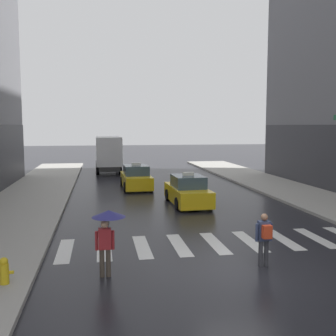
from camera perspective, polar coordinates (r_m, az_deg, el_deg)
ground_plane at (r=12.40m, az=10.77°, el=-14.41°), size 160.00×160.00×0.00m
crosswalk_markings at (r=15.10m, az=6.72°, el=-10.58°), size 11.30×2.80×0.01m
taxi_lead at (r=21.99m, az=2.84°, el=-3.38°), size 1.99×4.57×1.80m
taxi_second at (r=27.69m, az=-4.59°, el=-1.45°), size 2.02×4.58×1.80m
box_truck at (r=37.37m, az=-8.54°, el=2.17°), size 2.34×7.56×3.35m
pedestrian_with_umbrella at (r=11.55m, az=-8.68°, el=-8.04°), size 0.96×0.96×1.94m
pedestrian_with_backpack at (r=12.69m, az=13.61°, el=-9.39°), size 0.55×0.43×1.65m
fire_hydrant at (r=11.69m, az=-22.37°, el=-13.42°), size 0.48×0.24×0.72m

